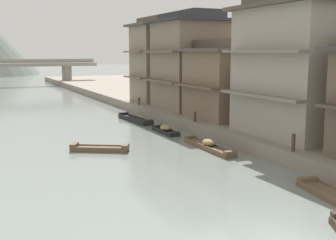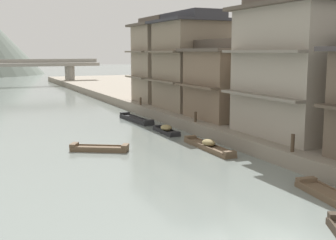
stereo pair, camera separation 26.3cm
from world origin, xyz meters
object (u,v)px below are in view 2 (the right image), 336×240
at_px(house_waterfront_narrow, 191,62).
at_px(boat_moored_third, 208,146).
at_px(house_waterfront_second, 298,66).
at_px(house_waterfront_far, 162,60).
at_px(mooring_post_dock_mid, 195,117).
at_px(boat_moored_second, 166,130).
at_px(mooring_post_dock_near, 293,143).
at_px(stone_bridge, 24,68).
at_px(boat_midriver_drifting, 136,120).
at_px(mooring_post_dock_far, 141,101).
at_px(boat_moored_far, 328,194).
at_px(boat_moored_nearest, 100,148).
at_px(house_waterfront_tall, 232,80).

bearing_deg(house_waterfront_narrow, boat_moored_third, -112.53).
relative_size(house_waterfront_second, house_waterfront_far, 1.00).
relative_size(house_waterfront_second, mooring_post_dock_mid, 11.71).
height_order(boat_moored_second, house_waterfront_far, house_waterfront_far).
xyz_separation_m(mooring_post_dock_near, stone_bridge, (-6.46, 64.65, 1.80)).
bearing_deg(boat_midriver_drifting, house_waterfront_second, -69.88).
bearing_deg(house_waterfront_narrow, mooring_post_dock_far, 128.06).
relative_size(boat_moored_far, mooring_post_dock_far, 5.06).
bearing_deg(boat_moored_second, boat_moored_nearest, -148.28).
relative_size(boat_moored_third, stone_bridge, 0.20).
height_order(boat_moored_far, house_waterfront_far, house_waterfront_far).
bearing_deg(boat_moored_nearest, mooring_post_dock_mid, 18.85).
bearing_deg(mooring_post_dock_far, stone_bridge, 98.72).
xyz_separation_m(boat_moored_second, boat_moored_third, (0.14, -6.23, -0.02)).
bearing_deg(boat_moored_third, house_waterfront_tall, 47.41).
relative_size(mooring_post_dock_near, mooring_post_dock_far, 1.29).
relative_size(house_waterfront_tall, mooring_post_dock_far, 9.57).
distance_m(house_waterfront_tall, house_waterfront_narrow, 6.73).
bearing_deg(boat_moored_nearest, house_waterfront_far, 55.58).
height_order(house_waterfront_far, mooring_post_dock_mid, house_waterfront_far).
xyz_separation_m(house_waterfront_tall, mooring_post_dock_mid, (-3.62, -0.72, -2.63)).
relative_size(boat_moored_nearest, house_waterfront_second, 0.40).
relative_size(boat_moored_second, mooring_post_dock_far, 4.93).
height_order(boat_moored_far, mooring_post_dock_near, mooring_post_dock_near).
relative_size(house_waterfront_tall, house_waterfront_far, 0.80).
height_order(boat_midriver_drifting, house_waterfront_tall, house_waterfront_tall).
bearing_deg(mooring_post_dock_far, house_waterfront_narrow, -51.94).
height_order(boat_moored_third, mooring_post_dock_mid, mooring_post_dock_mid).
bearing_deg(stone_bridge, boat_midriver_drifting, -84.63).
height_order(boat_moored_second, mooring_post_dock_mid, mooring_post_dock_mid).
distance_m(boat_midriver_drifting, mooring_post_dock_mid, 7.63).
xyz_separation_m(boat_moored_far, house_waterfront_second, (4.96, 7.97, 5.04)).
height_order(boat_moored_third, house_waterfront_second, house_waterfront_second).
height_order(house_waterfront_second, mooring_post_dock_near, house_waterfront_second).
bearing_deg(house_waterfront_second, mooring_post_dock_far, 99.71).
height_order(boat_moored_nearest, mooring_post_dock_far, mooring_post_dock_far).
xyz_separation_m(boat_midriver_drifting, mooring_post_dock_mid, (2.08, -7.25, 1.10)).
bearing_deg(mooring_post_dock_near, house_waterfront_tall, 72.66).
xyz_separation_m(boat_moored_nearest, boat_moored_second, (6.22, 3.85, 0.07)).
distance_m(boat_moored_nearest, mooring_post_dock_mid, 8.68).
relative_size(house_waterfront_far, mooring_post_dock_far, 11.98).
distance_m(boat_moored_third, mooring_post_dock_mid, 5.56).
height_order(boat_moored_third, house_waterfront_far, house_waterfront_far).
bearing_deg(house_waterfront_narrow, house_waterfront_second, -90.60).
height_order(boat_moored_second, boat_midriver_drifting, boat_moored_second).
bearing_deg(boat_midriver_drifting, house_waterfront_tall, -48.87).
xyz_separation_m(boat_moored_nearest, boat_moored_far, (6.42, -12.45, -0.01)).
bearing_deg(mooring_post_dock_mid, boat_moored_far, -96.45).
relative_size(boat_moored_far, house_waterfront_tall, 0.53).
relative_size(boat_moored_nearest, mooring_post_dock_near, 3.75).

